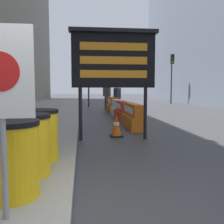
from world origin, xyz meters
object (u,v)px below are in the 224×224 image
jersey_barrier_white (117,109)px  traffic_light_near_curb (88,66)px  barrel_drum_back (39,135)px  traffic_light_far_side (172,68)px  jersey_barrier_red_striped (122,112)px  pedestrian_passerby (107,93)px  barrel_drum_middle (27,145)px  warning_sign (1,86)px  message_board (113,60)px  pedestrian_worker (117,96)px  traffic_cone_near (116,126)px  barrel_drum_foreground (10,159)px  jersey_barrier_orange_far (112,106)px  jersey_barrier_orange_near (133,117)px

jersey_barrier_white → traffic_light_near_curb: size_ratio=0.37×
barrel_drum_back → traffic_light_far_side: (8.99, 18.52, 2.62)m
traffic_light_far_side → barrel_drum_back: bearing=-115.9°
jersey_barrier_red_striped → traffic_light_far_side: bearing=61.0°
traffic_light_far_side → pedestrian_passerby: (-6.49, -5.39, -2.14)m
barrel_drum_middle → warning_sign: (0.05, -1.36, 0.86)m
jersey_barrier_red_striped → jersey_barrier_white: bearing=90.0°
barrel_drum_back → jersey_barrier_red_striped: size_ratio=0.56×
traffic_light_near_curb → traffic_light_far_side: 8.16m
message_board → traffic_light_near_curb: size_ratio=0.69×
traffic_light_near_curb → pedestrian_worker: bearing=-72.2°
pedestrian_worker → pedestrian_passerby: bearing=47.7°
jersey_barrier_white → traffic_cone_near: size_ratio=2.41×
jersey_barrier_white → traffic_cone_near: bearing=-97.9°
pedestrian_worker → barrel_drum_foreground: bearing=-155.8°
warning_sign → traffic_light_far_side: (8.99, 20.66, 1.75)m
barrel_drum_foreground → pedestrian_worker: pedestrian_worker is taller
barrel_drum_foreground → barrel_drum_middle: bearing=87.1°
barrel_drum_middle → jersey_barrier_orange_far: (2.68, 11.69, -0.21)m
message_board → jersey_barrier_white: bearing=81.4°
warning_sign → jersey_barrier_orange_near: size_ratio=0.90×
barrel_drum_middle → jersey_barrier_red_striped: (2.68, 7.82, -0.23)m
warning_sign → traffic_cone_near: (1.80, 5.07, -1.14)m
barrel_drum_back → traffic_light_far_side: size_ratio=0.21×
barrel_drum_back → traffic_light_near_curb: (1.34, 15.70, 2.55)m
barrel_drum_back → jersey_barrier_orange_far: size_ratio=0.50×
jersey_barrier_red_striped → jersey_barrier_white: (0.00, 1.90, -0.01)m
jersey_barrier_red_striped → pedestrian_worker: (0.28, 3.78, 0.61)m
barrel_drum_back → jersey_barrier_orange_near: bearing=60.3°
jersey_barrier_orange_near → jersey_barrier_white: 4.33m
barrel_drum_foreground → jersey_barrier_orange_far: bearing=77.7°
pedestrian_passerby → jersey_barrier_red_striped: bearing=113.7°
barrel_drum_middle → traffic_light_near_curb: traffic_light_near_curb is taller
barrel_drum_middle → message_board: bearing=62.5°
jersey_barrier_orange_near → pedestrian_worker: 6.24m
jersey_barrier_orange_near → traffic_light_near_curb: (-1.29, 11.09, 2.77)m
jersey_barrier_orange_near → traffic_cone_near: (-0.83, -1.69, -0.06)m
barrel_drum_middle → pedestrian_worker: (2.96, 11.60, 0.38)m
traffic_light_near_curb → barrel_drum_back: bearing=-94.9°
jersey_barrier_white → warning_sign: bearing=-103.3°
pedestrian_worker → message_board: bearing=-150.7°
pedestrian_worker → jersey_barrier_white: bearing=-150.6°
barrel_drum_back → message_board: (1.65, 2.49, 1.61)m
message_board → barrel_drum_middle: bearing=-117.5°
barrel_drum_middle → jersey_barrier_white: 10.09m
warning_sign → jersey_barrier_orange_near: 7.33m
traffic_light_near_curb → traffic_light_far_side: bearing=20.2°
barrel_drum_foreground → barrel_drum_back: 1.57m
jersey_barrier_white → traffic_light_far_side: size_ratio=0.36×
warning_sign → traffic_light_near_curb: (1.34, 17.85, 1.68)m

